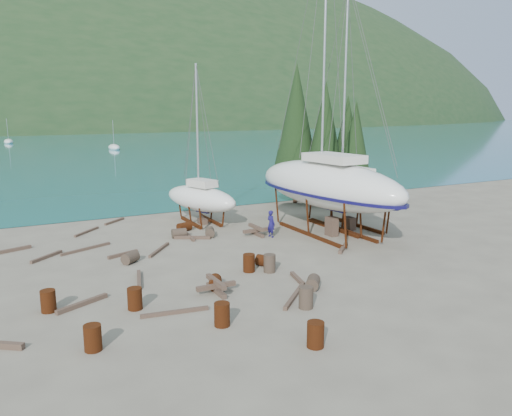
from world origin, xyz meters
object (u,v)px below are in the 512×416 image
large_sailboat_far (346,191)px  worker (271,224)px  large_sailboat_near (327,184)px  small_sailboat_shore (201,198)px

large_sailboat_far → worker: (-5.55, 0.23, -1.69)m
large_sailboat_near → worker: (-3.52, 0.89, -2.36)m
large_sailboat_far → worker: 5.81m
small_sailboat_shore → worker: small_sailboat_shore is taller
small_sailboat_shore → large_sailboat_far: bearing=-55.0°
large_sailboat_near → worker: size_ratio=11.79×
large_sailboat_far → small_sailboat_shore: large_sailboat_far is taller
large_sailboat_far → small_sailboat_shore: size_ratio=1.43×
large_sailboat_near → small_sailboat_shore: bearing=126.6°
large_sailboat_far → worker: bearing=177.5°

